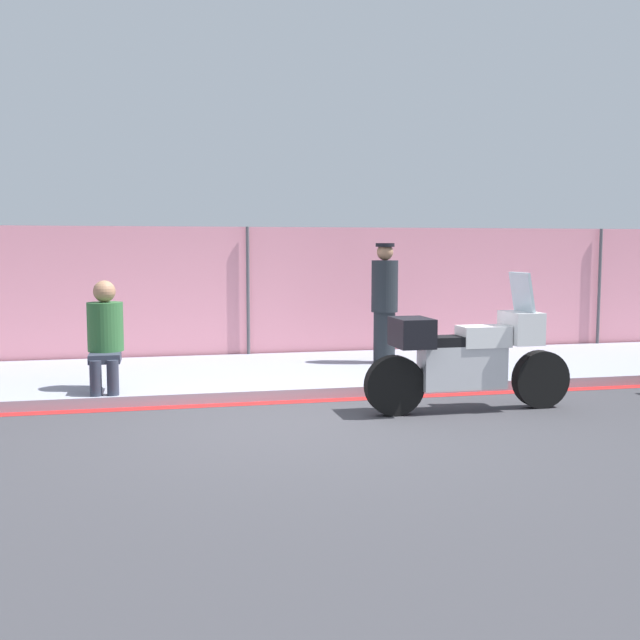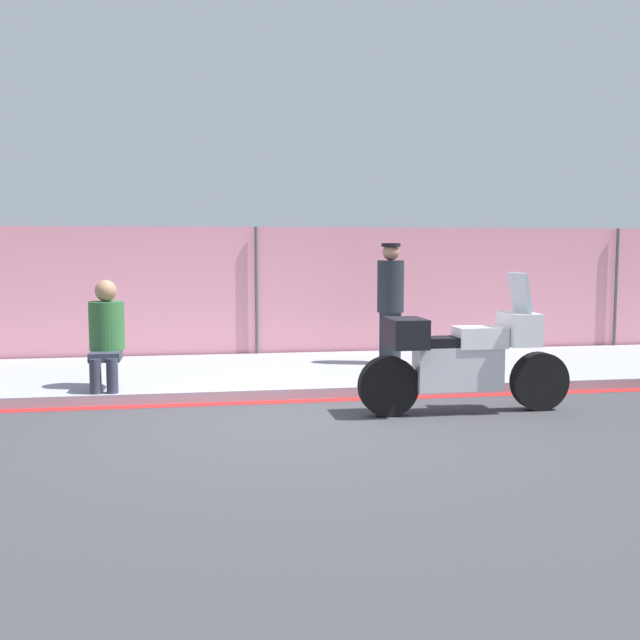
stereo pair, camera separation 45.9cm
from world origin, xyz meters
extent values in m
plane|color=#38383D|center=(0.00, 0.00, 0.00)|extent=(120.00, 120.00, 0.00)
cube|color=#8E93A3|center=(0.00, 2.63, 0.06)|extent=(43.57, 2.96, 0.12)
cube|color=red|center=(0.00, 1.06, 0.00)|extent=(43.57, 0.18, 0.01)
cube|color=pink|center=(0.00, 4.20, 1.01)|extent=(41.39, 0.08, 2.03)
cylinder|color=#4C4C51|center=(0.00, 4.10, 1.01)|extent=(0.05, 0.05, 2.03)
cylinder|color=#4C4C51|center=(5.86, 4.10, 1.01)|extent=(0.05, 0.05, 2.03)
cylinder|color=black|center=(2.68, 0.21, 0.31)|extent=(0.62, 0.15, 0.62)
cylinder|color=black|center=(1.03, 0.19, 0.31)|extent=(0.62, 0.15, 0.62)
cube|color=silver|center=(1.77, 0.20, 0.48)|extent=(0.91, 0.29, 0.46)
cube|color=white|center=(2.01, 0.20, 0.79)|extent=(0.52, 0.31, 0.22)
cube|color=black|center=(1.68, 0.20, 0.75)|extent=(0.60, 0.29, 0.10)
cube|color=white|center=(2.44, 0.20, 0.87)|extent=(0.33, 0.48, 0.34)
cube|color=silver|center=(2.44, 0.20, 1.25)|extent=(0.11, 0.42, 0.42)
cube|color=black|center=(1.21, 0.19, 0.85)|extent=(0.37, 0.51, 0.30)
cylinder|color=#1E2328|center=(1.74, 2.84, 0.48)|extent=(0.30, 0.30, 0.71)
cylinder|color=#1E2328|center=(1.74, 2.84, 1.19)|extent=(0.37, 0.37, 0.71)
sphere|color=#A37556|center=(1.74, 2.84, 1.66)|extent=(0.23, 0.23, 0.23)
cylinder|color=black|center=(1.74, 2.84, 1.75)|extent=(0.26, 0.26, 0.05)
cylinder|color=#2D3342|center=(-2.00, 1.26, 0.31)|extent=(0.13, 0.13, 0.39)
cylinder|color=#2D3342|center=(-1.82, 1.26, 0.31)|extent=(0.13, 0.13, 0.39)
cube|color=#2D3342|center=(-1.91, 1.46, 0.51)|extent=(0.34, 0.39, 0.10)
cylinder|color=#2D6033|center=(-1.91, 1.65, 0.83)|extent=(0.40, 0.40, 0.55)
sphere|color=#A37556|center=(-1.91, 1.65, 1.23)|extent=(0.25, 0.25, 0.25)
camera|label=1|loc=(-1.34, -7.04, 1.72)|focal=42.00mm
camera|label=2|loc=(-0.88, -7.13, 1.72)|focal=42.00mm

